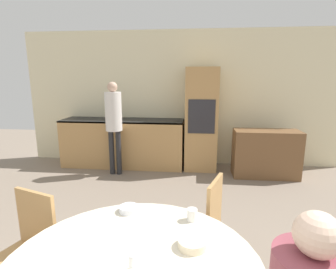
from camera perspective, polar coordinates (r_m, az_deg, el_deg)
wall_back at (r=5.23m, az=2.78°, el=7.78°), size 6.24×0.05×2.60m
kitchen_counter at (r=5.20m, az=-9.72°, el=-1.64°), size 2.34×0.60×0.92m
oven_unit at (r=4.93m, az=7.22°, el=3.28°), size 0.59×0.59×1.89m
sideboard at (r=4.88m, az=20.49°, el=-3.93°), size 1.11×0.45×0.82m
chair_far_left at (r=2.33m, az=-28.24°, el=-20.57°), size 0.51×0.51×0.89m
chair_far_right at (r=2.40m, az=7.64°, el=-18.10°), size 0.51×0.51×0.89m
person_standing at (r=4.65m, az=-11.74°, el=3.63°), size 0.29×0.29×1.64m
cup at (r=1.92m, az=5.26°, el=-16.99°), size 0.07×0.07×0.09m
bowl_near at (r=2.05m, az=-8.51°, el=-15.72°), size 0.14×0.14×0.04m
bowl_centre at (r=1.67m, az=5.33°, el=-22.53°), size 0.17×0.17×0.05m
salt_shaker at (r=1.51m, az=-7.89°, el=-25.88°), size 0.03×0.03×0.09m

